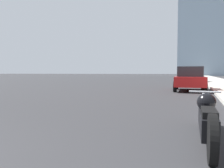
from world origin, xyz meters
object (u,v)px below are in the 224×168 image
(parked_car_red, at_px, (190,79))
(parked_car_white, at_px, (194,74))
(parked_car_green, at_px, (195,75))
(motorcycle, at_px, (207,118))
(parked_car_silver, at_px, (194,75))
(parked_car_yellow, at_px, (195,74))

(parked_car_red, distance_m, parked_car_white, 47.15)
(parked_car_red, relative_size, parked_car_white, 0.86)
(parked_car_red, distance_m, parked_car_green, 23.16)
(motorcycle, distance_m, parked_car_silver, 23.58)
(parked_car_silver, distance_m, parked_car_yellow, 22.07)
(motorcycle, height_order, parked_car_yellow, parked_car_yellow)
(parked_car_yellow, bearing_deg, parked_car_silver, -95.25)
(motorcycle, distance_m, parked_car_white, 58.05)
(motorcycle, relative_size, parked_car_green, 0.62)
(motorcycle, bearing_deg, parked_car_yellow, 89.47)
(parked_car_red, bearing_deg, parked_car_silver, 87.39)
(motorcycle, distance_m, parked_car_yellow, 45.64)
(parked_car_red, relative_size, parked_car_yellow, 0.96)
(parked_car_green, distance_m, parked_car_white, 23.99)
(parked_car_red, bearing_deg, motorcycle, -89.07)
(motorcycle, bearing_deg, parked_car_white, 89.62)
(parked_car_red, xyz_separation_m, parked_car_white, (-0.05, 47.15, 0.05))
(parked_car_silver, xyz_separation_m, parked_car_green, (0.04, 10.49, -0.01))
(parked_car_silver, xyz_separation_m, parked_car_white, (-0.18, 34.48, -0.02))
(parked_car_silver, distance_m, parked_car_white, 34.48)
(parked_car_silver, bearing_deg, parked_car_red, -93.97)
(parked_car_red, relative_size, parked_car_silver, 0.92)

